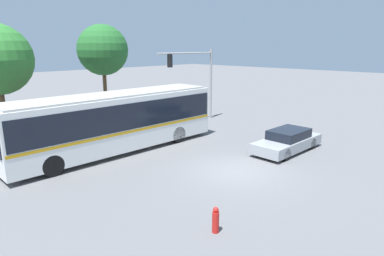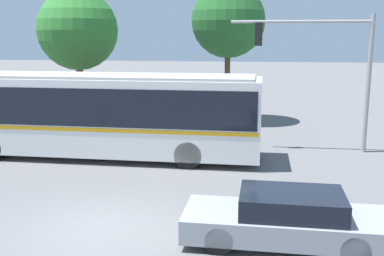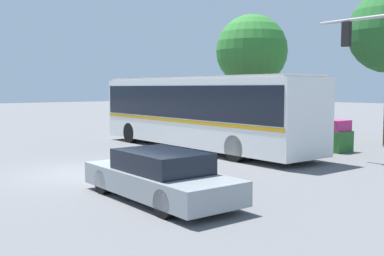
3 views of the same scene
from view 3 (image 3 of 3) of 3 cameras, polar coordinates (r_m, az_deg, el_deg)
ground_plane at (r=15.42m, az=-13.13°, el=-5.44°), size 140.00×140.00×0.00m
city_bus at (r=20.61m, az=1.01°, el=2.44°), size 12.17×2.83×3.22m
sedan_foreground at (r=11.42m, az=-3.99°, el=-5.98°), size 4.73×1.90×1.23m
flowering_hedge at (r=23.23m, az=9.29°, el=-0.22°), size 8.82×1.11×1.36m
street_tree_left at (r=28.06m, az=7.35°, el=9.38°), size 4.24×4.24×7.06m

